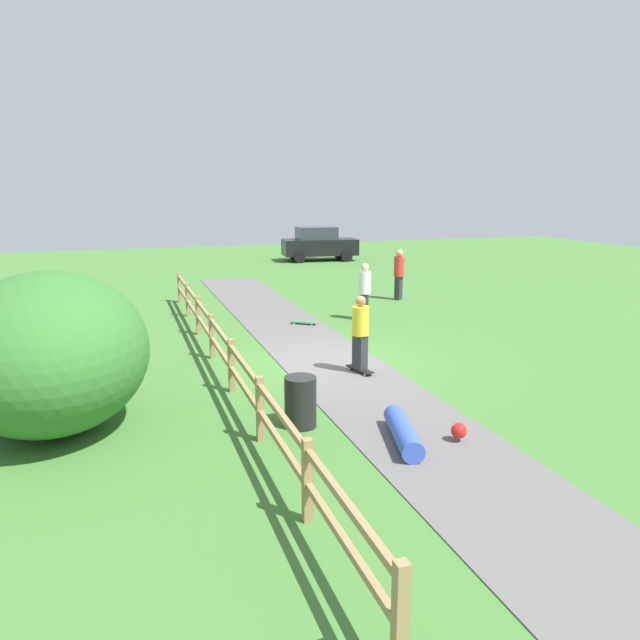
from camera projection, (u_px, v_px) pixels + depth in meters
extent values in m
plane|color=#427533|center=(330.00, 363.00, 14.23)|extent=(60.00, 60.00, 0.00)
cube|color=#605E5B|center=(330.00, 362.00, 14.22)|extent=(2.40, 28.00, 0.02)
cube|color=#997A51|center=(400.00, 621.00, 4.97)|extent=(0.12, 0.12, 1.10)
cube|color=#997A51|center=(307.00, 481.00, 7.35)|extent=(0.12, 0.12, 1.10)
cube|color=#997A51|center=(260.00, 409.00, 9.73)|extent=(0.12, 0.12, 1.10)
cube|color=#997A51|center=(231.00, 366.00, 12.10)|extent=(0.12, 0.12, 1.10)
cube|color=#997A51|center=(212.00, 336.00, 14.48)|extent=(0.12, 0.12, 1.10)
cube|color=#997A51|center=(198.00, 315.00, 16.86)|extent=(0.12, 0.12, 1.10)
cube|color=#997A51|center=(188.00, 300.00, 19.24)|extent=(0.12, 0.12, 1.10)
cube|color=#997A51|center=(180.00, 287.00, 21.61)|extent=(0.12, 0.12, 1.10)
cube|color=#997A51|center=(221.00, 352.00, 13.30)|extent=(0.08, 18.00, 0.09)
cube|color=#997A51|center=(220.00, 332.00, 13.21)|extent=(0.08, 18.00, 0.09)
ellipsoid|color=#33702D|center=(50.00, 352.00, 10.07)|extent=(3.27, 3.92, 2.73)
cylinder|color=black|center=(300.00, 402.00, 10.34)|extent=(0.56, 0.56, 0.90)
cube|color=black|center=(360.00, 369.00, 13.40)|extent=(0.42, 0.82, 0.02)
cylinder|color=silver|center=(349.00, 368.00, 13.59)|extent=(0.05, 0.07, 0.06)
cylinder|color=silver|center=(355.00, 367.00, 13.67)|extent=(0.05, 0.07, 0.06)
cylinder|color=silver|center=(365.00, 375.00, 13.14)|extent=(0.05, 0.07, 0.06)
cylinder|color=silver|center=(370.00, 373.00, 13.23)|extent=(0.05, 0.07, 0.06)
cube|color=#2D2D33|center=(360.00, 352.00, 13.31)|extent=(0.28, 0.36, 0.78)
cylinder|color=yellow|center=(360.00, 321.00, 13.16)|extent=(0.47, 0.47, 0.65)
sphere|color=#9E704C|center=(361.00, 301.00, 13.06)|extent=(0.23, 0.23, 0.23)
cylinder|color=blue|center=(403.00, 432.00, 9.67)|extent=(0.76, 1.64, 0.36)
sphere|color=red|center=(459.00, 431.00, 9.73)|extent=(0.26, 0.26, 0.26)
cube|color=#338C4C|center=(304.00, 322.00, 18.11)|extent=(0.77, 0.63, 0.02)
cylinder|color=silver|center=(294.00, 323.00, 18.13)|extent=(0.07, 0.06, 0.06)
cylinder|color=silver|center=(296.00, 322.00, 18.27)|extent=(0.07, 0.06, 0.06)
cylinder|color=silver|center=(312.00, 324.00, 17.97)|extent=(0.07, 0.06, 0.06)
cylinder|color=silver|center=(313.00, 323.00, 18.11)|extent=(0.07, 0.06, 0.06)
cube|color=#2D2D33|center=(364.00, 307.00, 18.73)|extent=(0.27, 0.36, 0.84)
cylinder|color=white|center=(365.00, 283.00, 18.56)|extent=(0.45, 0.45, 0.70)
sphere|color=beige|center=(365.00, 267.00, 18.46)|extent=(0.25, 0.25, 0.25)
cube|color=#2D2D33|center=(398.00, 288.00, 22.14)|extent=(0.37, 0.36, 0.88)
cylinder|color=red|center=(399.00, 266.00, 21.96)|extent=(0.54, 0.54, 0.73)
sphere|color=tan|center=(400.00, 253.00, 21.85)|extent=(0.26, 0.26, 0.26)
cube|color=black|center=(320.00, 247.00, 33.98)|extent=(4.35, 2.11, 0.90)
cube|color=#2D333D|center=(316.00, 233.00, 33.76)|extent=(2.34, 1.77, 0.70)
cylinder|color=black|center=(339.00, 253.00, 35.21)|extent=(0.66, 0.30, 0.64)
cylinder|color=black|center=(347.00, 256.00, 33.54)|extent=(0.66, 0.30, 0.64)
cylinder|color=black|center=(294.00, 254.00, 34.61)|extent=(0.66, 0.30, 0.64)
cylinder|color=black|center=(300.00, 257.00, 32.94)|extent=(0.66, 0.30, 0.64)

